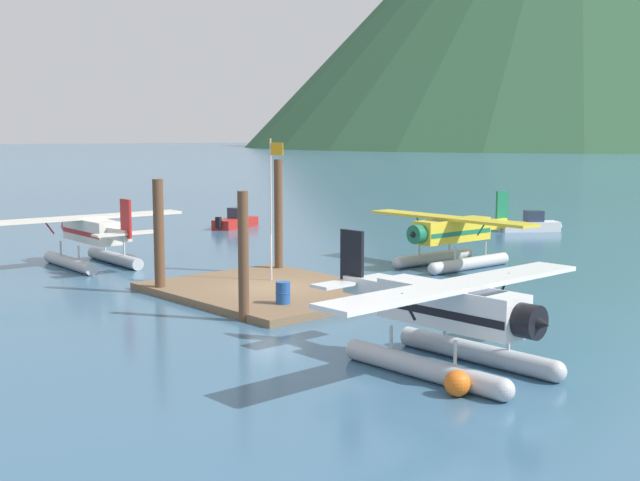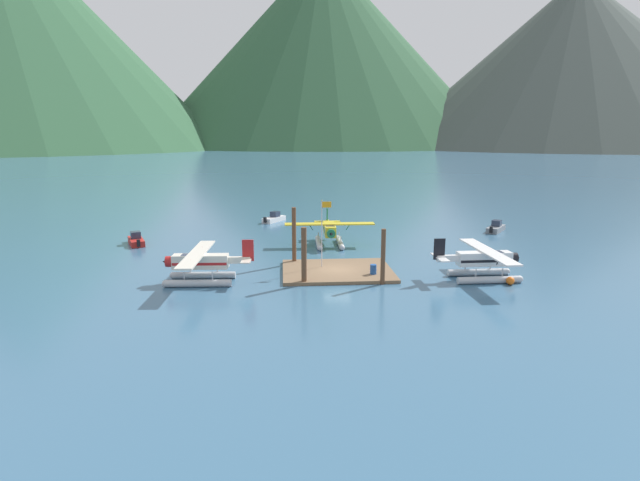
{
  "view_description": "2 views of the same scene",
  "coord_description": "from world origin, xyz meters",
  "px_view_note": "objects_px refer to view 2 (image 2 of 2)",
  "views": [
    {
      "loc": [
        28.07,
        -21.91,
        6.94
      ],
      "look_at": [
        0.61,
        2.29,
        2.23
      ],
      "focal_mm": 46.14,
      "sensor_mm": 36.0,
      "label": 1
    },
    {
      "loc": [
        -5.11,
        -45.85,
        12.86
      ],
      "look_at": [
        -1.43,
        2.82,
        2.51
      ],
      "focal_mm": 28.36,
      "sensor_mm": 36.0,
      "label": 2
    }
  ],
  "objects_px": {
    "boat_white_open_north": "(275,218)",
    "fuel_drum": "(373,269)",
    "boat_grey_open_east": "(496,228)",
    "boat_red_open_west": "(136,240)",
    "seaplane_cream_port_aft": "(200,265)",
    "mooring_buoy": "(510,281)",
    "flagpole": "(323,226)",
    "seaplane_yellow_bow_centre": "(329,232)",
    "seaplane_white_stbd_aft": "(484,262)"
  },
  "relations": [
    {
      "from": "fuel_drum",
      "to": "seaplane_yellow_bow_centre",
      "type": "bearing_deg",
      "value": 101.31
    },
    {
      "from": "flagpole",
      "to": "seaplane_yellow_bow_centre",
      "type": "relative_size",
      "value": 0.62
    },
    {
      "from": "seaplane_white_stbd_aft",
      "to": "boat_grey_open_east",
      "type": "xyz_separation_m",
      "value": [
        10.67,
        22.17,
        -1.09
      ]
    },
    {
      "from": "flagpole",
      "to": "seaplane_yellow_bow_centre",
      "type": "xyz_separation_m",
      "value": [
        1.63,
        10.76,
        -2.72
      ]
    },
    {
      "from": "boat_grey_open_east",
      "to": "boat_red_open_west",
      "type": "distance_m",
      "value": 46.22
    },
    {
      "from": "flagpole",
      "to": "boat_white_open_north",
      "type": "distance_m",
      "value": 28.48
    },
    {
      "from": "seaplane_cream_port_aft",
      "to": "boat_grey_open_east",
      "type": "distance_m",
      "value": 41.7
    },
    {
      "from": "boat_white_open_north",
      "to": "fuel_drum",
      "type": "bearing_deg",
      "value": -73.03
    },
    {
      "from": "fuel_drum",
      "to": "boat_grey_open_east",
      "type": "height_order",
      "value": "boat_grey_open_east"
    },
    {
      "from": "fuel_drum",
      "to": "seaplane_white_stbd_aft",
      "type": "distance_m",
      "value": 9.9
    },
    {
      "from": "boat_grey_open_east",
      "to": "boat_red_open_west",
      "type": "relative_size",
      "value": 0.91
    },
    {
      "from": "flagpole",
      "to": "fuel_drum",
      "type": "xyz_separation_m",
      "value": [
        4.37,
        -2.93,
        -3.56
      ]
    },
    {
      "from": "boat_red_open_west",
      "to": "seaplane_yellow_bow_centre",
      "type": "bearing_deg",
      "value": -5.92
    },
    {
      "from": "fuel_drum",
      "to": "seaplane_cream_port_aft",
      "type": "xyz_separation_m",
      "value": [
        -15.42,
        -0.6,
        0.84
      ]
    },
    {
      "from": "boat_grey_open_east",
      "to": "boat_red_open_west",
      "type": "bearing_deg",
      "value": -174.26
    },
    {
      "from": "fuel_drum",
      "to": "seaplane_cream_port_aft",
      "type": "relative_size",
      "value": 0.08
    },
    {
      "from": "seaplane_yellow_bow_centre",
      "to": "boat_white_open_north",
      "type": "xyz_separation_m",
      "value": [
        -6.63,
        17.02,
        -1.09
      ]
    },
    {
      "from": "mooring_buoy",
      "to": "fuel_drum",
      "type": "bearing_deg",
      "value": 164.17
    },
    {
      "from": "fuel_drum",
      "to": "boat_red_open_west",
      "type": "relative_size",
      "value": 0.19
    },
    {
      "from": "seaplane_yellow_bow_centre",
      "to": "boat_red_open_west",
      "type": "xyz_separation_m",
      "value": [
        -22.82,
        2.37,
        -1.09
      ]
    },
    {
      "from": "seaplane_yellow_bow_centre",
      "to": "boat_white_open_north",
      "type": "height_order",
      "value": "seaplane_yellow_bow_centre"
    },
    {
      "from": "flagpole",
      "to": "seaplane_cream_port_aft",
      "type": "distance_m",
      "value": 11.91
    },
    {
      "from": "mooring_buoy",
      "to": "boat_red_open_west",
      "type": "distance_m",
      "value": 41.75
    },
    {
      "from": "mooring_buoy",
      "to": "boat_red_open_west",
      "type": "relative_size",
      "value": 0.15
    },
    {
      "from": "seaplane_cream_port_aft",
      "to": "boat_grey_open_east",
      "type": "xyz_separation_m",
      "value": [
        35.85,
        21.28,
        -1.09
      ]
    },
    {
      "from": "boat_white_open_north",
      "to": "boat_grey_open_east",
      "type": "xyz_separation_m",
      "value": [
        29.79,
        -10.03,
        0.0
      ]
    },
    {
      "from": "mooring_buoy",
      "to": "boat_red_open_west",
      "type": "xyz_separation_m",
      "value": [
        -37.01,
        19.3,
        0.13
      ]
    },
    {
      "from": "mooring_buoy",
      "to": "seaplane_yellow_bow_centre",
      "type": "relative_size",
      "value": 0.07
    },
    {
      "from": "seaplane_yellow_bow_centre",
      "to": "boat_white_open_north",
      "type": "relative_size",
      "value": 2.41
    },
    {
      "from": "seaplane_cream_port_aft",
      "to": "seaplane_yellow_bow_centre",
      "type": "distance_m",
      "value": 19.1
    },
    {
      "from": "fuel_drum",
      "to": "seaplane_cream_port_aft",
      "type": "bearing_deg",
      "value": -177.79
    },
    {
      "from": "boat_red_open_west",
      "to": "flagpole",
      "type": "bearing_deg",
      "value": -31.78
    },
    {
      "from": "mooring_buoy",
      "to": "seaplane_yellow_bow_centre",
      "type": "xyz_separation_m",
      "value": [
        -14.19,
        16.94,
        1.22
      ]
    },
    {
      "from": "flagpole",
      "to": "seaplane_white_stbd_aft",
      "type": "xyz_separation_m",
      "value": [
        14.13,
        -4.41,
        -2.72
      ]
    },
    {
      "from": "seaplane_cream_port_aft",
      "to": "seaplane_yellow_bow_centre",
      "type": "bearing_deg",
      "value": 48.4
    },
    {
      "from": "seaplane_white_stbd_aft",
      "to": "boat_white_open_north",
      "type": "xyz_separation_m",
      "value": [
        -19.12,
        32.2,
        -1.09
      ]
    },
    {
      "from": "boat_red_open_west",
      "to": "boat_white_open_north",
      "type": "bearing_deg",
      "value": 42.14
    },
    {
      "from": "seaplane_cream_port_aft",
      "to": "seaplane_yellow_bow_centre",
      "type": "height_order",
      "value": "same"
    },
    {
      "from": "seaplane_cream_port_aft",
      "to": "mooring_buoy",
      "type": "bearing_deg",
      "value": -5.63
    },
    {
      "from": "mooring_buoy",
      "to": "seaplane_yellow_bow_centre",
      "type": "height_order",
      "value": "seaplane_yellow_bow_centre"
    },
    {
      "from": "seaplane_cream_port_aft",
      "to": "fuel_drum",
      "type": "bearing_deg",
      "value": 2.21
    },
    {
      "from": "boat_white_open_north",
      "to": "flagpole",
      "type": "bearing_deg",
      "value": -79.8
    },
    {
      "from": "boat_white_open_north",
      "to": "boat_red_open_west",
      "type": "height_order",
      "value": "same"
    },
    {
      "from": "fuel_drum",
      "to": "boat_red_open_west",
      "type": "xyz_separation_m",
      "value": [
        -25.56,
        16.06,
        -0.25
      ]
    },
    {
      "from": "mooring_buoy",
      "to": "boat_white_open_north",
      "type": "distance_m",
      "value": 39.83
    },
    {
      "from": "seaplane_white_stbd_aft",
      "to": "seaplane_yellow_bow_centre",
      "type": "bearing_deg",
      "value": 129.46
    },
    {
      "from": "flagpole",
      "to": "seaplane_cream_port_aft",
      "type": "bearing_deg",
      "value": -162.31
    },
    {
      "from": "seaplane_yellow_bow_centre",
      "to": "boat_grey_open_east",
      "type": "distance_m",
      "value": 24.22
    },
    {
      "from": "seaplane_yellow_bow_centre",
      "to": "seaplane_cream_port_aft",
      "type": "bearing_deg",
      "value": -131.6
    },
    {
      "from": "flagpole",
      "to": "boat_grey_open_east",
      "type": "relative_size",
      "value": 1.53
    }
  ]
}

